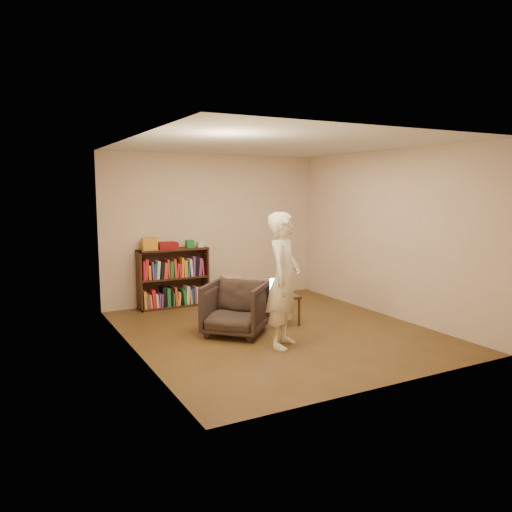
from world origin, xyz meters
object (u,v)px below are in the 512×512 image
person (284,280)px  side_table (282,300)px  bookshelf (173,281)px  laptop (279,290)px  stool (233,282)px  armchair (235,309)px

person → side_table: bearing=17.9°
bookshelf → laptop: bookshelf is taller
stool → side_table: bearing=-85.7°
stool → laptop: (0.11, -1.39, 0.10)m
laptop → person: size_ratio=0.23×
person → bookshelf: bearing=58.8°
stool → side_table: 1.46m
bookshelf → stool: 1.02m
side_table → laptop: bearing=87.7°
stool → laptop: size_ratio=1.25×
armchair → person: size_ratio=0.47×
stool → person: bearing=-99.6°
bookshelf → person: person is taller
side_table → laptop: 0.15m
bookshelf → person: bearing=-78.6°
laptop → person: (-0.51, -0.97, 0.36)m
stool → armchair: 1.76m
armchair → person: (0.32, -0.75, 0.49)m
armchair → person: 0.96m
bookshelf → stool: bearing=-21.2°
armchair → side_table: armchair is taller
side_table → bookshelf: bearing=120.0°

